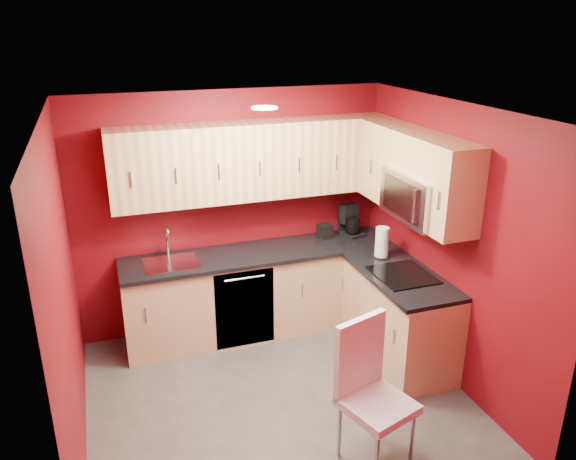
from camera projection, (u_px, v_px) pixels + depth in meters
floor at (279, 399)px, 4.92m from camera, size 3.20×3.20×0.00m
ceiling at (276, 111)px, 4.04m from camera, size 3.20×3.20×0.00m
wall_back at (232, 212)px, 5.81m from camera, size 3.20×0.00×3.20m
wall_front at (361, 374)px, 3.15m from camera, size 3.20×0.00×3.20m
wall_left at (64, 300)px, 3.99m from camera, size 0.00×3.00×3.00m
wall_right at (449, 245)px, 4.97m from camera, size 0.00×3.00×3.00m
base_cabinets_back at (261, 292)px, 5.89m from camera, size 2.80×0.60×0.87m
base_cabinets_right at (398, 318)px, 5.39m from camera, size 0.60×1.30×0.87m
countertop_back at (260, 253)px, 5.72m from camera, size 2.80×0.63×0.04m
countertop_right at (401, 276)px, 5.21m from camera, size 0.63×1.27×0.04m
upper_cabinets_back at (255, 160)px, 5.51m from camera, size 2.80×0.35×0.75m
upper_cabinets_right at (411, 165)px, 5.08m from camera, size 0.35×1.55×0.75m
microwave at (420, 196)px, 4.94m from camera, size 0.42×0.76×0.42m
cooktop at (403, 275)px, 5.17m from camera, size 0.50×0.55×0.01m
sink at (171, 259)px, 5.44m from camera, size 0.52×0.42×0.35m
dishwasher_front at (245, 309)px, 5.56m from camera, size 0.60×0.02×0.82m
downlight at (264, 108)px, 4.31m from camera, size 0.20×0.20×0.01m
coffee_maker at (352, 221)px, 6.07m from camera, size 0.27×0.32×0.34m
napkin_holder at (325, 231)px, 6.05m from camera, size 0.16×0.16×0.15m
paper_towel at (382, 242)px, 5.52m from camera, size 0.23×0.23×0.31m
dining_chair at (378, 398)px, 4.05m from camera, size 0.58×0.59×1.12m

